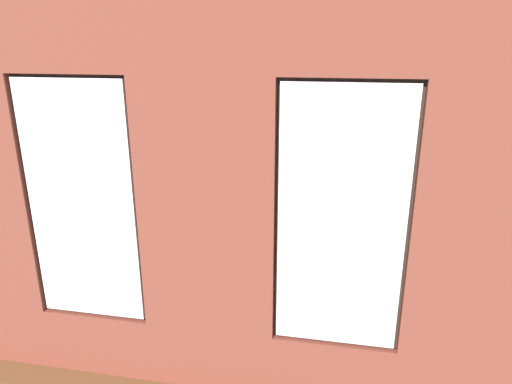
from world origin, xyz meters
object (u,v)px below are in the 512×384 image
(potted_plant_foreground_right, at_px, (153,164))
(potted_plant_corner_near_left, at_px, (431,183))
(couch_left, at_px, (452,273))
(potted_plant_between_couches, at_px, (346,296))
(potted_plant_beside_window_right, at_px, (28,267))
(tv_flatscreen, at_px, (88,186))
(candle_jar, at_px, (247,222))
(media_console, at_px, (92,222))
(remote_gray, at_px, (227,229))
(potted_plant_by_left_couch, at_px, (406,222))
(cup_ceramic, at_px, (258,226))
(coffee_table, at_px, (258,232))
(potted_plant_mid_room_small, at_px, (313,217))
(couch_by_window, at_px, (206,313))

(potted_plant_foreground_right, distance_m, potted_plant_corner_near_left, 5.29)
(couch_left, relative_size, potted_plant_between_couches, 1.75)
(potted_plant_foreground_right, relative_size, potted_plant_beside_window_right, 1.08)
(tv_flatscreen, relative_size, potted_plant_beside_window_right, 0.90)
(candle_jar, relative_size, media_console, 0.13)
(potted_plant_foreground_right, bearing_deg, potted_plant_between_couches, 132.79)
(media_console, xyz_separation_m, potted_plant_between_couches, (-4.10, 2.23, 0.40))
(candle_jar, xyz_separation_m, potted_plant_between_couches, (-1.48, 2.19, 0.18))
(remote_gray, distance_m, media_console, 2.37)
(tv_flatscreen, height_order, potted_plant_by_left_couch, tv_flatscreen)
(cup_ceramic, relative_size, potted_plant_between_couches, 0.08)
(coffee_table, height_order, potted_plant_between_couches, potted_plant_between_couches)
(media_console, bearing_deg, potted_plant_mid_room_small, -166.01)
(media_console, xyz_separation_m, potted_plant_mid_room_small, (-3.56, -0.89, 0.01))
(cup_ceramic, distance_m, candle_jar, 0.21)
(tv_flatscreen, distance_m, potted_plant_mid_room_small, 3.73)
(coffee_table, height_order, cup_ceramic, cup_ceramic)
(potted_plant_by_left_couch, xyz_separation_m, potted_plant_corner_near_left, (-0.55, -1.31, 0.27))
(couch_by_window, relative_size, potted_plant_foreground_right, 1.64)
(candle_jar, height_order, remote_gray, candle_jar)
(cup_ceramic, distance_m, potted_plant_by_left_couch, 2.35)
(remote_gray, xyz_separation_m, potted_plant_by_left_couch, (-2.68, -0.86, -0.03))
(tv_flatscreen, bearing_deg, potted_plant_foreground_right, -99.07)
(coffee_table, bearing_deg, potted_plant_between_couches, 121.52)
(couch_by_window, distance_m, potted_plant_between_couches, 1.49)
(coffee_table, bearing_deg, media_console, -2.66)
(couch_by_window, height_order, coffee_table, couch_by_window)
(cup_ceramic, xyz_separation_m, potted_plant_mid_room_small, (-0.75, -1.02, -0.20))
(tv_flatscreen, height_order, potted_plant_mid_room_small, tv_flatscreen)
(potted_plant_by_left_couch, bearing_deg, potted_plant_beside_window_right, 34.38)
(potted_plant_mid_room_small, relative_size, potted_plant_by_left_couch, 0.69)
(coffee_table, height_order, potted_plant_mid_room_small, potted_plant_mid_room_small)
(media_console, height_order, potted_plant_beside_window_right, potted_plant_beside_window_right)
(potted_plant_corner_near_left, bearing_deg, media_console, 19.10)
(candle_jar, distance_m, media_console, 2.63)
(cup_ceramic, bearing_deg, coffee_table, -170.54)
(couch_left, xyz_separation_m, tv_flatscreen, (5.43, -0.84, 0.57))
(potted_plant_between_couches, bearing_deg, potted_plant_mid_room_small, -80.25)
(couch_left, bearing_deg, potted_plant_foreground_right, -118.92)
(remote_gray, height_order, potted_plant_corner_near_left, potted_plant_corner_near_left)
(media_console, xyz_separation_m, tv_flatscreen, (-0.00, -0.00, 0.63))
(couch_by_window, xyz_separation_m, media_console, (2.65, -2.28, -0.06))
(tv_flatscreen, xyz_separation_m, potted_plant_beside_window_right, (-0.65, 2.38, -0.17))
(potted_plant_foreground_right, relative_size, potted_plant_corner_near_left, 1.06)
(remote_gray, bearing_deg, couch_left, 174.12)
(couch_left, relative_size, remote_gray, 12.01)
(potted_plant_between_couches, bearing_deg, remote_gray, -48.76)
(cup_ceramic, bearing_deg, potted_plant_beside_window_right, 46.10)
(potted_plant_beside_window_right, relative_size, potted_plant_between_couches, 0.96)
(potted_plant_between_couches, bearing_deg, couch_left, -133.81)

